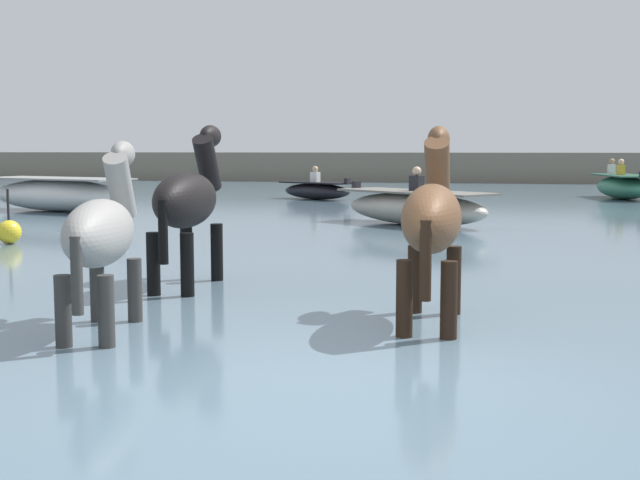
# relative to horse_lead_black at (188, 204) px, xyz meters

# --- Properties ---
(ground_plane) EXTENTS (120.00, 120.00, 0.00)m
(ground_plane) POSITION_rel_horse_lead_black_xyz_m (2.23, -3.47, -1.28)
(ground_plane) COLOR #84755B
(water_surface) EXTENTS (90.00, 90.00, 0.37)m
(water_surface) POSITION_rel_horse_lead_black_xyz_m (2.23, 6.53, -1.09)
(water_surface) COLOR slate
(water_surface) RESTS_ON ground
(horse_lead_black) EXTENTS (0.58, 1.97, 2.16)m
(horse_lead_black) POSITION_rel_horse_lead_black_xyz_m (0.00, 0.00, 0.00)
(horse_lead_black) COLOR black
(horse_lead_black) RESTS_ON ground
(horse_trailing_bay) EXTENTS (0.52, 1.91, 2.09)m
(horse_trailing_bay) POSITION_rel_horse_lead_black_xyz_m (2.74, -1.41, -0.04)
(horse_trailing_bay) COLOR brown
(horse_trailing_bay) RESTS_ON ground
(horse_flank_grey) EXTENTS (0.73, 1.80, 1.95)m
(horse_flank_grey) POSITION_rel_horse_lead_black_xyz_m (0.12, -2.31, -0.12)
(horse_flank_grey) COLOR gray
(horse_flank_grey) RESTS_ON ground
(boat_near_port) EXTENTS (1.80, 3.47, 1.21)m
(boat_near_port) POSITION_rel_horse_lead_black_xyz_m (7.12, 18.08, -0.53)
(boat_near_port) COLOR #337556
(boat_near_port) RESTS_ON water_surface
(boat_far_inshore) EXTENTS (4.24, 2.45, 0.95)m
(boat_far_inshore) POSITION_rel_horse_lead_black_xyz_m (-7.11, 9.97, -0.50)
(boat_far_inshore) COLOR silver
(boat_far_inshore) RESTS_ON water_surface
(boat_distant_east) EXTENTS (3.51, 3.07, 1.16)m
(boat_distant_east) POSITION_rel_horse_lead_black_xyz_m (1.73, 8.01, -0.56)
(boat_distant_east) COLOR #B2AD9E
(boat_distant_east) RESTS_ON water_surface
(boat_far_offshore) EXTENTS (2.57, 1.96, 1.00)m
(boat_far_offshore) POSITION_rel_horse_lead_black_xyz_m (-1.93, 15.92, -0.64)
(boat_far_offshore) COLOR black
(boat_far_offshore) RESTS_ON water_surface
(channel_buoy) EXTENTS (0.38, 0.38, 0.88)m
(channel_buoy) POSITION_rel_horse_lead_black_xyz_m (-4.28, 3.33, -0.71)
(channel_buoy) COLOR yellow
(channel_buoy) RESTS_ON water_surface
(far_shoreline) EXTENTS (80.00, 2.40, 1.72)m
(far_shoreline) POSITION_rel_horse_lead_black_xyz_m (2.23, 30.37, -0.42)
(far_shoreline) COLOR #706B5B
(far_shoreline) RESTS_ON ground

